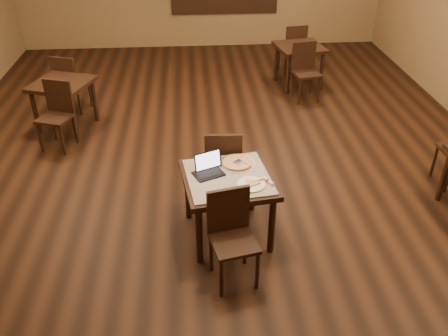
{
  "coord_description": "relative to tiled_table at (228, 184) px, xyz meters",
  "views": [
    {
      "loc": [
        -0.33,
        -5.78,
        3.46
      ],
      "look_at": [
        -0.01,
        -1.67,
        0.85
      ],
      "focal_mm": 38.0,
      "sensor_mm": 36.0,
      "label": 1
    }
  ],
  "objects": [
    {
      "name": "other_table_b",
      "position": [
        -2.29,
        2.77,
        -0.03
      ],
      "size": [
        1.02,
        1.02,
        0.75
      ],
      "rotation": [
        0.0,
        0.0,
        -0.33
      ],
      "color": "black",
      "rests_on": "ground"
    },
    {
      "name": "other_table_a_chair_near",
      "position": [
        1.64,
        3.62,
        -0.11
      ],
      "size": [
        0.49,
        0.49,
        0.98
      ],
      "rotation": [
        0.0,
        0.0,
        0.17
      ],
      "color": "black",
      "rests_on": "ground"
    },
    {
      "name": "chair_main_near",
      "position": [
        -0.02,
        -0.62,
        -0.12
      ],
      "size": [
        0.5,
        0.5,
        0.96
      ],
      "rotation": [
        0.0,
        0.0,
        0.22
      ],
      "color": "black",
      "rests_on": "ground"
    },
    {
      "name": "plate",
      "position": [
        0.22,
        -0.18,
        0.11
      ],
      "size": [
        0.29,
        0.29,
        0.02
      ],
      "primitive_type": "cylinder",
      "color": "white",
      "rests_on": "tiled_table"
    },
    {
      "name": "tiled_table",
      "position": [
        0.0,
        0.0,
        0.0
      ],
      "size": [
        1.04,
        1.04,
        0.76
      ],
      "rotation": [
        0.0,
        0.0,
        0.14
      ],
      "color": "black",
      "rests_on": "ground"
    },
    {
      "name": "napkin_roll",
      "position": [
        0.4,
        -0.14,
        0.12
      ],
      "size": [
        0.1,
        0.15,
        0.04
      ],
      "rotation": [
        0.0,
        0.0,
        0.51
      ],
      "color": "white",
      "rests_on": "tiled_table"
    },
    {
      "name": "laptop",
      "position": [
        -0.2,
        0.1,
        0.16
      ],
      "size": [
        0.36,
        0.34,
        0.21
      ],
      "rotation": [
        0.0,
        0.0,
        0.41
      ],
      "color": "black",
      "rests_on": "tiled_table"
    },
    {
      "name": "pizza_pan",
      "position": [
        0.12,
        0.24,
        0.11
      ],
      "size": [
        0.4,
        0.4,
        0.01
      ],
      "primitive_type": "cylinder",
      "color": "silver",
      "rests_on": "tiled_table"
    },
    {
      "name": "spatula",
      "position": [
        0.14,
        0.22,
        0.13
      ],
      "size": [
        0.25,
        0.26,
        0.01
      ],
      "primitive_type": "cube",
      "rotation": [
        0.0,
        0.0,
        0.75
      ],
      "color": "silver",
      "rests_on": "pizza_whole"
    },
    {
      "name": "other_table_a",
      "position": [
        1.66,
        4.2,
        -0.03
      ],
      "size": [
        0.94,
        0.94,
        0.76
      ],
      "rotation": [
        0.0,
        0.0,
        0.17
      ],
      "color": "black",
      "rests_on": "ground"
    },
    {
      "name": "other_table_b_chair_near",
      "position": [
        -2.26,
        2.2,
        -0.11
      ],
      "size": [
        0.54,
        0.54,
        0.97
      ],
      "rotation": [
        0.0,
        0.0,
        -0.33
      ],
      "color": "black",
      "rests_on": "ground"
    },
    {
      "name": "pizza_slice",
      "position": [
        0.22,
        -0.18,
        0.13
      ],
      "size": [
        0.26,
        0.26,
        0.02
      ],
      "primitive_type": null,
      "rotation": [
        0.0,
        0.0,
        0.5
      ],
      "color": "beige",
      "rests_on": "plate"
    },
    {
      "name": "ground",
      "position": [
        -0.03,
        1.69,
        -0.66
      ],
      "size": [
        10.0,
        10.0,
        0.0
      ],
      "primitive_type": "plane",
      "color": "black",
      "rests_on": "ground"
    },
    {
      "name": "other_table_a_chair_far",
      "position": [
        1.67,
        4.77,
        -0.11
      ],
      "size": [
        0.49,
        0.49,
        0.98
      ],
      "rotation": [
        0.0,
        0.0,
        3.32
      ],
      "color": "black",
      "rests_on": "ground"
    },
    {
      "name": "chair_main_far",
      "position": [
        -0.0,
        0.61,
        -0.11
      ],
      "size": [
        0.44,
        0.44,
        0.98
      ],
      "rotation": [
        0.0,
        0.0,
        3.09
      ],
      "color": "black",
      "rests_on": "ground"
    },
    {
      "name": "other_table_b_chair_far",
      "position": [
        -2.32,
        3.35,
        -0.11
      ],
      "size": [
        0.54,
        0.54,
        0.97
      ],
      "rotation": [
        0.0,
        0.0,
        2.81
      ],
      "color": "black",
      "rests_on": "ground"
    },
    {
      "name": "pizza_whole",
      "position": [
        0.12,
        0.24,
        0.12
      ],
      "size": [
        0.33,
        0.33,
        0.02
      ],
      "color": "beige",
      "rests_on": "pizza_pan"
    }
  ]
}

